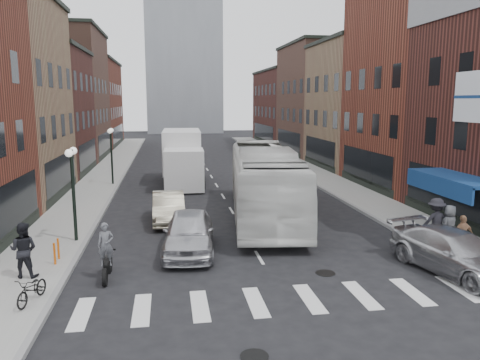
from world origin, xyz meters
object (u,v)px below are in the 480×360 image
(streetlamp_near, at_px, (73,177))
(sedan_left_near, at_px, (189,232))
(ped_right_c, at_px, (449,226))
(parked_bicycle, at_px, (32,289))
(streetlamp_far, at_px, (111,145))
(box_truck, at_px, (182,158))
(ped_right_a, at_px, (436,222))
(sedan_left_far, at_px, (169,207))
(ped_left_solo, at_px, (23,250))
(curb_car, at_px, (455,253))
(motorcycle_rider, at_px, (106,253))
(bike_rack, at_px, (56,251))
(transit_bus, at_px, (264,182))
(ped_right_b, at_px, (463,235))

(streetlamp_near, distance_m, sedan_left_near, 5.50)
(ped_right_c, bearing_deg, parked_bicycle, -16.59)
(streetlamp_far, relative_size, parked_bicycle, 2.69)
(box_truck, relative_size, sedan_left_near, 1.82)
(ped_right_a, bearing_deg, sedan_left_far, -27.07)
(ped_left_solo, bearing_deg, sedan_left_far, -114.66)
(streetlamp_near, xyz_separation_m, curb_car, (13.90, -5.68, -2.15))
(sedan_left_near, bearing_deg, sedan_left_far, 104.01)
(streetlamp_near, bearing_deg, parked_bicycle, -90.91)
(streetlamp_near, height_order, ped_right_c, streetlamp_near)
(motorcycle_rider, bearing_deg, streetlamp_near, 106.30)
(box_truck, xyz_separation_m, ped_left_solo, (-5.94, -18.24, -0.81))
(bike_rack, height_order, ped_right_c, ped_right_c)
(motorcycle_rider, height_order, parked_bicycle, motorcycle_rider)
(streetlamp_far, relative_size, ped_right_c, 2.38)
(transit_bus, xyz_separation_m, ped_left_solo, (-9.84, -7.58, -0.74))
(curb_car, bearing_deg, ped_right_c, 48.01)
(bike_rack, distance_m, transit_bus, 11.08)
(box_truck, bearing_deg, streetlamp_near, -107.71)
(streetlamp_far, bearing_deg, box_truck, 1.42)
(transit_bus, height_order, sedan_left_far, transit_bus)
(streetlamp_near, xyz_separation_m, bike_rack, (-0.20, -2.70, -2.36))
(sedan_left_near, xyz_separation_m, ped_right_c, (10.51, -1.35, 0.18))
(curb_car, xyz_separation_m, parked_bicycle, (-14.00, -0.62, -0.21))
(sedan_left_far, bearing_deg, curb_car, -42.32)
(parked_bicycle, bearing_deg, ped_right_b, 22.96)
(motorcycle_rider, xyz_separation_m, transit_bus, (7.11, 7.83, 0.91))
(bike_rack, bearing_deg, transit_bus, 34.07)
(sedan_left_far, xyz_separation_m, curb_car, (9.96, -8.79, 0.02))
(sedan_left_near, distance_m, sedan_left_far, 5.08)
(sedan_left_far, relative_size, ped_right_c, 2.58)
(streetlamp_far, distance_m, ped_left_solo, 18.23)
(sedan_left_far, bearing_deg, bike_rack, -126.31)
(motorcycle_rider, relative_size, ped_right_b, 1.27)
(streetlamp_near, height_order, bike_rack, streetlamp_near)
(sedan_left_near, distance_m, ped_right_c, 10.59)
(transit_bus, bearing_deg, ped_right_c, -39.61)
(motorcycle_rider, bearing_deg, sedan_left_near, 33.94)
(streetlamp_near, distance_m, transit_bus, 9.63)
(bike_rack, bearing_deg, ped_right_b, -5.86)
(ped_left_solo, bearing_deg, streetlamp_near, -93.37)
(sedan_left_near, height_order, curb_car, sedan_left_near)
(box_truck, height_order, motorcycle_rider, box_truck)
(motorcycle_rider, height_order, ped_right_a, ped_right_a)
(box_truck, bearing_deg, transit_bus, -68.05)
(transit_bus, bearing_deg, ped_right_b, -44.09)
(curb_car, bearing_deg, streetlamp_near, 144.58)
(box_truck, bearing_deg, curb_car, -63.99)
(bike_rack, xyz_separation_m, transit_bus, (9.12, 6.17, 1.29))
(transit_bus, relative_size, parked_bicycle, 8.66)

